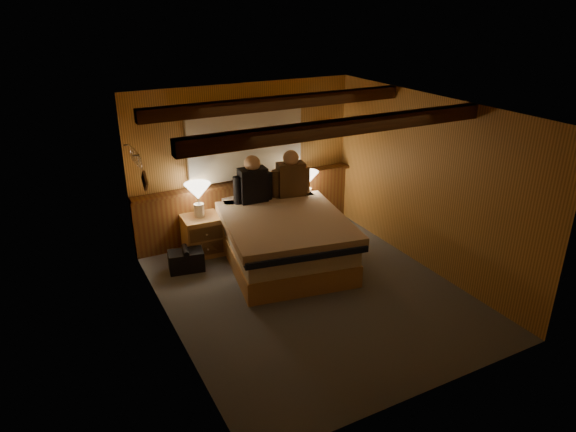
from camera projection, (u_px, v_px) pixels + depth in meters
floor at (311, 293)px, 6.67m from camera, size 4.20×4.20×0.00m
ceiling at (315, 108)px, 5.73m from camera, size 4.20×4.20×0.00m
wall_back at (245, 162)px, 7.92m from camera, size 3.60×0.00×3.60m
wall_left at (166, 237)px, 5.44m from camera, size 0.00×4.20×4.20m
wall_right at (427, 184)px, 6.97m from camera, size 0.00×4.20×4.20m
wall_front at (434, 287)px, 4.49m from camera, size 3.60×0.00×3.60m
wainscot at (248, 206)px, 8.14m from camera, size 3.60×0.23×0.94m
curtain_window at (246, 143)px, 7.73m from camera, size 2.18×0.09×1.11m
ceiling_beams at (308, 114)px, 5.89m from camera, size 3.60×1.65×0.16m
coat_rail at (136, 156)px, 6.57m from camera, size 0.05×0.55×0.24m
framed_print at (321, 130)px, 8.34m from camera, size 0.30×0.04×0.25m
bed at (284, 238)px, 7.32m from camera, size 1.94×2.35×0.72m
nightstand_left at (202, 235)px, 7.60m from camera, size 0.56×0.51×0.59m
nightstand_right at (306, 215)px, 8.38m from camera, size 0.52×0.47×0.55m
lamp_left at (198, 193)px, 7.38m from camera, size 0.38×0.38×0.50m
lamp_right at (307, 180)px, 8.16m from camera, size 0.35×0.35×0.46m
person_left at (253, 183)px, 7.59m from camera, size 0.61×0.26×0.74m
person_right at (291, 177)px, 7.83m from camera, size 0.61×0.31×0.74m
duffel_bag at (186, 260)px, 7.18m from camera, size 0.52×0.37×0.35m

